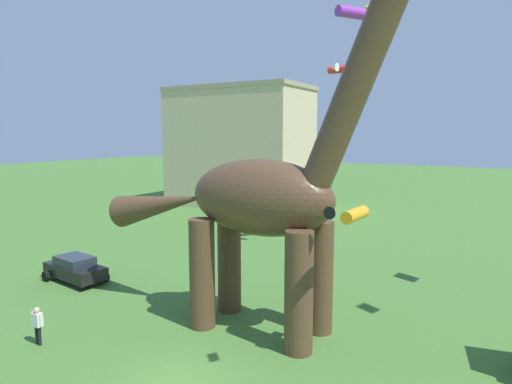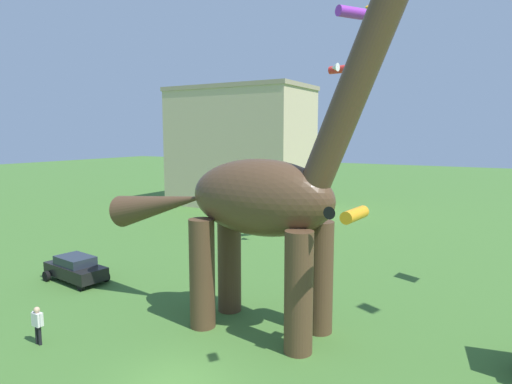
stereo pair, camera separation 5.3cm
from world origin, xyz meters
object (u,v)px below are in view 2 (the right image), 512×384
at_px(person_near_flyer, 38,322).
at_px(kite_near_high, 357,12).
at_px(kite_high_right, 341,69).
at_px(dinosaur_sculpture, 259,197).
at_px(parked_sedan_left, 76,268).
at_px(kite_mid_center, 350,214).
at_px(kite_near_low, 227,168).

height_order(person_near_flyer, kite_near_high, kite_near_high).
height_order(person_near_flyer, kite_high_right, kite_high_right).
bearing_deg(kite_near_high, person_near_flyer, -110.45).
height_order(dinosaur_sculpture, parked_sedan_left, dinosaur_sculpture).
distance_m(dinosaur_sculpture, person_near_flyer, 10.68).
bearing_deg(kite_mid_center, parked_sedan_left, 175.22).
relative_size(kite_high_right, kite_mid_center, 1.40).
bearing_deg(kite_high_right, person_near_flyer, -98.93).
bearing_deg(person_near_flyer, parked_sedan_left, -101.65).
relative_size(person_near_flyer, kite_mid_center, 0.98).
distance_m(parked_sedan_left, kite_near_high, 24.21).
relative_size(dinosaur_sculpture, parked_sedan_left, 3.81).
bearing_deg(kite_high_right, dinosaur_sculpture, -80.21).
relative_size(dinosaur_sculpture, kite_near_high, 6.11).
xyz_separation_m(parked_sedan_left, kite_near_high, (12.67, 13.02, 16.00)).
bearing_deg(dinosaur_sculpture, person_near_flyer, -147.90).
distance_m(person_near_flyer, kite_mid_center, 13.63).
distance_m(dinosaur_sculpture, kite_near_high, 16.96).
distance_m(parked_sedan_left, kite_mid_center, 18.14).
bearing_deg(kite_mid_center, kite_high_right, 111.13).
relative_size(kite_near_high, kite_mid_center, 1.64).
relative_size(parked_sedan_left, kite_near_low, 3.85).
distance_m(parked_sedan_left, kite_high_right, 24.98).
xyz_separation_m(dinosaur_sculpture, kite_near_high, (-0.08, 13.11, 10.76)).
distance_m(kite_near_high, kite_mid_center, 18.69).
bearing_deg(kite_near_high, dinosaur_sculpture, -89.66).
distance_m(kite_near_low, kite_near_high, 16.38).
bearing_deg(kite_mid_center, dinosaur_sculpture, 163.51).
relative_size(parked_sedan_left, kite_high_right, 1.87).
bearing_deg(kite_near_low, dinosaur_sculpture, -51.70).
distance_m(parked_sedan_left, person_near_flyer, 8.26).
relative_size(dinosaur_sculpture, kite_high_right, 7.13).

